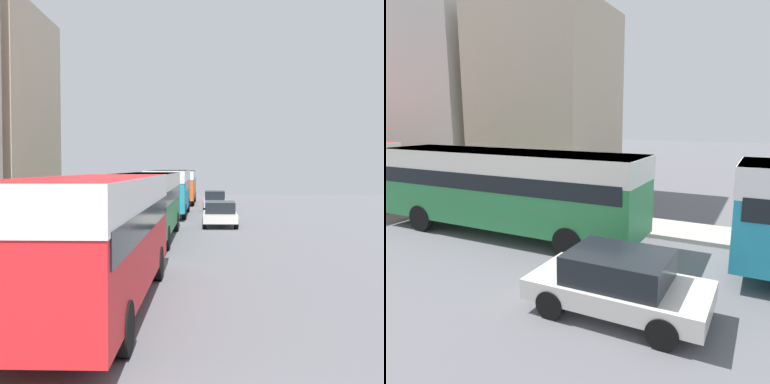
{
  "view_description": "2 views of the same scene",
  "coord_description": "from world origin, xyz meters",
  "views": [
    {
      "loc": [
        0.77,
        -4.69,
        3.35
      ],
      "look_at": [
        -0.21,
        27.46,
        1.86
      ],
      "focal_mm": 50.0,
      "sensor_mm": 36.0,
      "label": 1
    },
    {
      "loc": [
        8.64,
        28.23,
        4.28
      ],
      "look_at": [
        -1.06,
        23.3,
        2.09
      ],
      "focal_mm": 35.0,
      "sensor_mm": 36.0,
      "label": 2
    }
  ],
  "objects": [
    {
      "name": "bus_lead",
      "position": [
        -1.91,
        7.78,
        2.02
      ],
      "size": [
        2.66,
        10.39,
        3.12
      ],
      "color": "red",
      "rests_on": "ground_plane"
    },
    {
      "name": "car_crossing",
      "position": [
        1.27,
        37.18,
        0.78
      ],
      "size": [
        1.8,
        4.27,
        1.51
      ],
      "color": "#B7B7BC",
      "rests_on": "ground_plane"
    },
    {
      "name": "bus_following",
      "position": [
        -2.04,
        19.86,
        2.0
      ],
      "size": [
        2.51,
        10.31,
        3.08
      ],
      "color": "#2D8447",
      "rests_on": "ground_plane"
    },
    {
      "name": "pedestrian_near_curb",
      "position": [
        -5.73,
        15.86,
        0.98
      ],
      "size": [
        0.35,
        0.35,
        1.63
      ],
      "color": "#232838",
      "rests_on": "sidewalk"
    },
    {
      "name": "bus_rear",
      "position": [
        -1.69,
        44.5,
        1.97
      ],
      "size": [
        2.49,
        9.07,
        3.03
      ],
      "color": "#EA5B23",
      "rests_on": "ground_plane"
    },
    {
      "name": "bus_third_in_line",
      "position": [
        -1.95,
        32.29,
        2.04
      ],
      "size": [
        2.63,
        9.38,
        3.14
      ],
      "color": "teal",
      "rests_on": "ground_plane"
    },
    {
      "name": "car_far_curb",
      "position": [
        1.43,
        25.57,
        0.74
      ],
      "size": [
        1.96,
        3.93,
        1.4
      ],
      "color": "silver",
      "rests_on": "ground_plane"
    }
  ]
}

